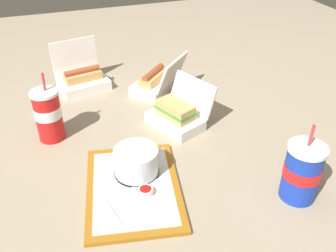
# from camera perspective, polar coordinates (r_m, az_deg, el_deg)

# --- Properties ---
(ground_plane) EXTENTS (3.20, 3.20, 0.00)m
(ground_plane) POSITION_cam_1_polar(r_m,az_deg,el_deg) (1.26, -1.45, -2.10)
(ground_plane) COLOR gray
(food_tray) EXTENTS (0.41, 0.32, 0.01)m
(food_tray) POSITION_cam_1_polar(r_m,az_deg,el_deg) (1.08, -5.33, -9.34)
(food_tray) COLOR #A56619
(food_tray) RESTS_ON ground_plane
(cake_container) EXTENTS (0.13, 0.13, 0.08)m
(cake_container) POSITION_cam_1_polar(r_m,az_deg,el_deg) (1.09, -4.85, -5.52)
(cake_container) COLOR black
(cake_container) RESTS_ON food_tray
(ketchup_cup) EXTENTS (0.04, 0.04, 0.02)m
(ketchup_cup) POSITION_cam_1_polar(r_m,az_deg,el_deg) (1.03, -3.44, -9.98)
(ketchup_cup) COLOR white
(ketchup_cup) RESTS_ON food_tray
(napkin_stack) EXTENTS (0.11, 0.11, 0.00)m
(napkin_stack) POSITION_cam_1_polar(r_m,az_deg,el_deg) (1.04, -2.55, -10.14)
(napkin_stack) COLOR white
(napkin_stack) RESTS_ON food_tray
(plastic_fork) EXTENTS (0.11, 0.04, 0.00)m
(plastic_fork) POSITION_cam_1_polar(r_m,az_deg,el_deg) (1.01, -8.74, -12.69)
(plastic_fork) COLOR white
(plastic_fork) RESTS_ON food_tray
(clamshell_hotdog_center) EXTENTS (0.26, 0.26, 0.16)m
(clamshell_hotdog_center) POSITION_cam_1_polar(r_m,az_deg,el_deg) (1.55, -1.88, 6.76)
(clamshell_hotdog_center) COLOR white
(clamshell_hotdog_center) RESTS_ON ground_plane
(clamshell_sandwich_left) EXTENTS (0.24, 0.23, 0.15)m
(clamshell_sandwich_left) POSITION_cam_1_polar(r_m,az_deg,el_deg) (1.32, 1.36, 1.75)
(clamshell_sandwich_left) COLOR white
(clamshell_sandwich_left) RESTS_ON ground_plane
(clamshell_hotdog_right) EXTENTS (0.20, 0.22, 0.19)m
(clamshell_hotdog_right) POSITION_cam_1_polar(r_m,az_deg,el_deg) (1.61, -12.92, 7.11)
(clamshell_hotdog_right) COLOR white
(clamshell_hotdog_right) RESTS_ON ground_plane
(soda_cup_back) EXTENTS (0.09, 0.09, 0.24)m
(soda_cup_back) POSITION_cam_1_polar(r_m,az_deg,el_deg) (1.28, -17.79, 1.68)
(soda_cup_back) COLOR red
(soda_cup_back) RESTS_ON ground_plane
(soda_cup_right) EXTENTS (0.10, 0.10, 0.23)m
(soda_cup_right) POSITION_cam_1_polar(r_m,az_deg,el_deg) (1.06, 19.75, -6.58)
(soda_cup_right) COLOR #1938B7
(soda_cup_right) RESTS_ON ground_plane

